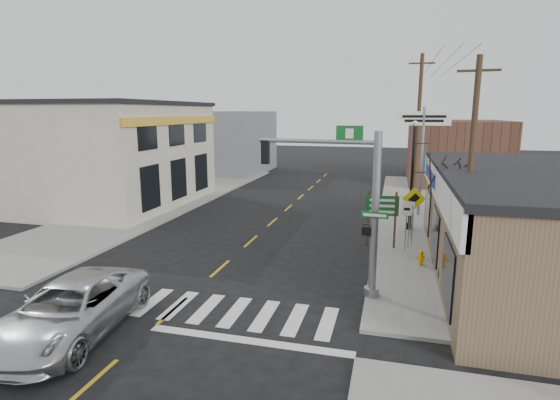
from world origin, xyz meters
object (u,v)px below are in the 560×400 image
(utility_pole_near, at_px, (470,170))
(utility_pole_far, at_px, (418,126))
(traffic_signal_pole, at_px, (355,196))
(guide_sign, at_px, (382,211))
(fire_hydrant, at_px, (421,257))
(dance_center_sign, at_px, (423,134))
(bare_tree, at_px, (451,164))
(lamp_post, at_px, (414,168))
(suv, at_px, (71,309))

(utility_pole_near, bearing_deg, utility_pole_far, 102.09)
(traffic_signal_pole, distance_m, utility_pole_near, 4.61)
(utility_pole_near, bearing_deg, guide_sign, 140.71)
(guide_sign, distance_m, utility_pole_near, 5.18)
(guide_sign, bearing_deg, utility_pole_near, -53.18)
(traffic_signal_pole, height_order, fire_hydrant, traffic_signal_pole)
(guide_sign, distance_m, fire_hydrant, 3.06)
(dance_center_sign, bearing_deg, bare_tree, -85.67)
(fire_hydrant, height_order, bare_tree, bare_tree)
(bare_tree, xyz_separation_m, utility_pole_far, (-0.63, 14.53, 1.02))
(traffic_signal_pole, xyz_separation_m, dance_center_sign, (2.80, 13.09, 1.49))
(guide_sign, height_order, bare_tree, bare_tree)
(traffic_signal_pole, height_order, lamp_post, traffic_signal_pole)
(suv, relative_size, guide_sign, 2.14)
(fire_hydrant, bearing_deg, utility_pole_near, -40.77)
(dance_center_sign, relative_size, bare_tree, 1.22)
(suv, height_order, fire_hydrant, suv)
(suv, height_order, lamp_post, lamp_post)
(suv, bearing_deg, traffic_signal_pole, 25.73)
(guide_sign, relative_size, fire_hydrant, 4.24)
(traffic_signal_pole, relative_size, bare_tree, 1.08)
(dance_center_sign, xyz_separation_m, utility_pole_far, (-0.06, 5.23, 0.27))
(bare_tree, distance_m, utility_pole_far, 14.58)
(suv, height_order, utility_pole_far, utility_pole_far)
(guide_sign, height_order, lamp_post, lamp_post)
(lamp_post, bearing_deg, utility_pole_near, -69.78)
(bare_tree, bearing_deg, fire_hydrant, -167.21)
(utility_pole_near, bearing_deg, suv, -140.29)
(traffic_signal_pole, xyz_separation_m, utility_pole_far, (2.74, 18.32, 1.77))
(suv, relative_size, fire_hydrant, 9.07)
(traffic_signal_pole, distance_m, bare_tree, 5.13)
(suv, height_order, dance_center_sign, dance_center_sign)
(lamp_post, distance_m, bare_tree, 5.75)
(guide_sign, bearing_deg, fire_hydrant, -57.56)
(dance_center_sign, relative_size, utility_pole_near, 0.80)
(traffic_signal_pole, height_order, utility_pole_near, utility_pole_near)
(lamp_post, relative_size, dance_center_sign, 0.88)
(guide_sign, bearing_deg, bare_tree, -42.84)
(suv, distance_m, utility_pole_near, 13.91)
(lamp_post, height_order, bare_tree, lamp_post)
(lamp_post, relative_size, bare_tree, 1.08)
(utility_pole_near, height_order, utility_pole_far, utility_pole_far)
(guide_sign, xyz_separation_m, fire_hydrant, (1.70, -2.15, -1.38))
(traffic_signal_pole, relative_size, lamp_post, 1.00)
(utility_pole_near, xyz_separation_m, utility_pole_far, (-1.14, 15.94, 1.04))
(lamp_post, height_order, utility_pole_far, utility_pole_far)
(suv, xyz_separation_m, traffic_signal_pole, (7.57, 4.69, 2.79))
(dance_center_sign, bearing_deg, traffic_signal_pole, -101.25)
(fire_hydrant, distance_m, bare_tree, 3.96)
(fire_hydrant, bearing_deg, traffic_signal_pole, -124.66)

